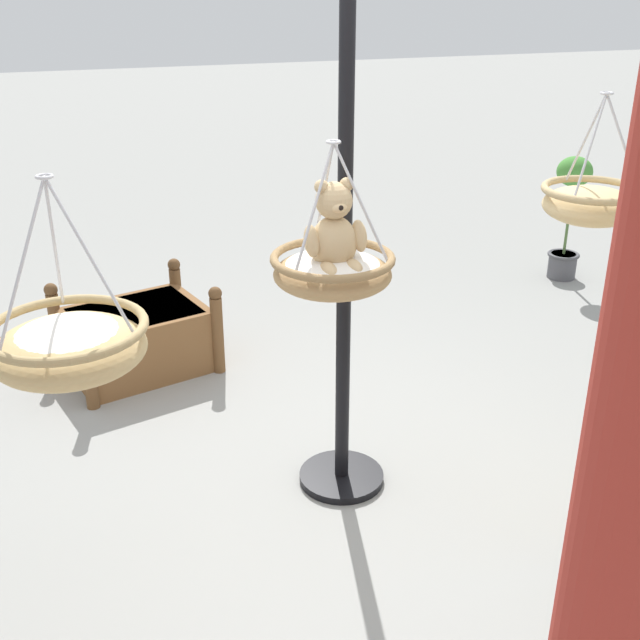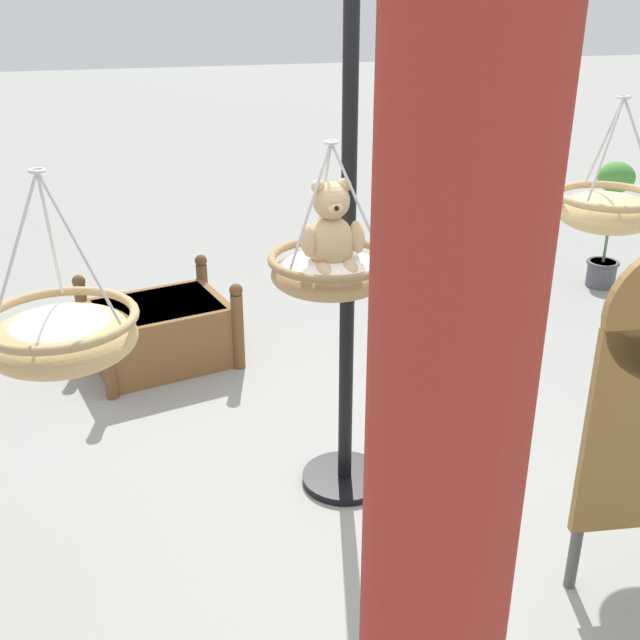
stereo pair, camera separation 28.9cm
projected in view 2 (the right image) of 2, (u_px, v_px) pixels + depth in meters
ground_plane at (314, 492)px, 4.00m from camera, size 40.00×40.00×0.00m
display_pole_central at (346, 346)px, 3.77m from camera, size 0.44×0.44×2.51m
hanging_basket_with_teddy at (330, 271)px, 3.32m from camera, size 0.53×0.53×0.64m
teddy_bear at (332, 234)px, 3.23m from camera, size 0.27×0.24×0.40m
hanging_basket_left_high at (607, 209)px, 3.69m from camera, size 0.49×0.49×0.63m
hanging_basket_right_low at (61, 335)px, 2.95m from camera, size 0.59×0.59×0.75m
wooden_planter_box at (160, 331)px, 5.24m from camera, size 1.08×0.92×0.60m
potted_plant_tall_leafy at (610, 219)px, 6.40m from camera, size 0.29×0.29×1.06m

